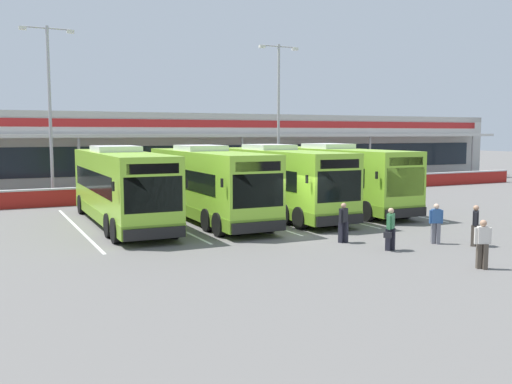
{
  "coord_description": "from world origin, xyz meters",
  "views": [
    {
      "loc": [
        -12.32,
        -21.14,
        4.43
      ],
      "look_at": [
        -0.54,
        3.0,
        1.6
      ],
      "focal_mm": 39.64,
      "sensor_mm": 36.0,
      "label": 1
    }
  ],
  "objects_px": {
    "coach_bus_right_centre": "(336,178)",
    "pedestrian_in_dark_coat": "(436,222)",
    "coach_bus_centre": "(277,182)",
    "coach_bus_leftmost": "(121,188)",
    "pedestrian_child": "(475,224)",
    "pedestrian_with_handbag": "(390,228)",
    "pedestrian_approaching_bus": "(483,243)",
    "coach_bus_left_centre": "(207,185)",
    "pedestrian_near_bin": "(343,221)",
    "lamp_post_centre": "(279,108)",
    "lamp_post_west": "(50,103)"
  },
  "relations": [
    {
      "from": "coach_bus_right_centre",
      "to": "pedestrian_child",
      "type": "distance_m",
      "value": 11.6
    },
    {
      "from": "coach_bus_left_centre",
      "to": "coach_bus_centre",
      "type": "height_order",
      "value": "same"
    },
    {
      "from": "pedestrian_approaching_bus",
      "to": "lamp_post_centre",
      "type": "height_order",
      "value": "lamp_post_centre"
    },
    {
      "from": "pedestrian_in_dark_coat",
      "to": "pedestrian_child",
      "type": "distance_m",
      "value": 1.47
    },
    {
      "from": "coach_bus_leftmost",
      "to": "pedestrian_with_handbag",
      "type": "relative_size",
      "value": 7.52
    },
    {
      "from": "coach_bus_centre",
      "to": "coach_bus_right_centre",
      "type": "height_order",
      "value": "same"
    },
    {
      "from": "lamp_post_centre",
      "to": "coach_bus_leftmost",
      "type": "bearing_deg",
      "value": -143.1
    },
    {
      "from": "coach_bus_leftmost",
      "to": "pedestrian_child",
      "type": "height_order",
      "value": "coach_bus_leftmost"
    },
    {
      "from": "pedestrian_child",
      "to": "pedestrian_approaching_bus",
      "type": "height_order",
      "value": "same"
    },
    {
      "from": "coach_bus_centre",
      "to": "pedestrian_near_bin",
      "type": "xyz_separation_m",
      "value": [
        -1.31,
        -8.15,
        -0.91
      ]
    },
    {
      "from": "pedestrian_in_dark_coat",
      "to": "pedestrian_near_bin",
      "type": "relative_size",
      "value": 1.0
    },
    {
      "from": "pedestrian_near_bin",
      "to": "lamp_post_centre",
      "type": "xyz_separation_m",
      "value": [
        7.41,
        19.33,
        5.42
      ]
    },
    {
      "from": "coach_bus_leftmost",
      "to": "pedestrian_near_bin",
      "type": "relative_size",
      "value": 7.52
    },
    {
      "from": "coach_bus_left_centre",
      "to": "coach_bus_right_centre",
      "type": "bearing_deg",
      "value": 4.14
    },
    {
      "from": "coach_bus_leftmost",
      "to": "lamp_post_west",
      "type": "relative_size",
      "value": 1.11
    },
    {
      "from": "coach_bus_centre",
      "to": "coach_bus_right_centre",
      "type": "bearing_deg",
      "value": 6.75
    },
    {
      "from": "coach_bus_centre",
      "to": "coach_bus_leftmost",
      "type": "bearing_deg",
      "value": 177.73
    },
    {
      "from": "coach_bus_right_centre",
      "to": "lamp_post_west",
      "type": "xyz_separation_m",
      "value": [
        -14.49,
        10.44,
        4.5
      ]
    },
    {
      "from": "coach_bus_left_centre",
      "to": "pedestrian_child",
      "type": "bearing_deg",
      "value": -57.27
    },
    {
      "from": "pedestrian_in_dark_coat",
      "to": "lamp_post_centre",
      "type": "height_order",
      "value": "lamp_post_centre"
    },
    {
      "from": "coach_bus_left_centre",
      "to": "pedestrian_in_dark_coat",
      "type": "distance_m",
      "value": 11.55
    },
    {
      "from": "coach_bus_right_centre",
      "to": "pedestrian_with_handbag",
      "type": "bearing_deg",
      "value": -114.14
    },
    {
      "from": "pedestrian_with_handbag",
      "to": "pedestrian_child",
      "type": "height_order",
      "value": "same"
    },
    {
      "from": "pedestrian_in_dark_coat",
      "to": "pedestrian_near_bin",
      "type": "height_order",
      "value": "same"
    },
    {
      "from": "coach_bus_left_centre",
      "to": "pedestrian_approaching_bus",
      "type": "height_order",
      "value": "coach_bus_left_centre"
    },
    {
      "from": "pedestrian_child",
      "to": "coach_bus_right_centre",
      "type": "bearing_deg",
      "value": 83.75
    },
    {
      "from": "coach_bus_leftmost",
      "to": "coach_bus_right_centre",
      "type": "xyz_separation_m",
      "value": [
        12.54,
        0.16,
        0.0
      ]
    },
    {
      "from": "pedestrian_approaching_bus",
      "to": "pedestrian_with_handbag",
      "type": "bearing_deg",
      "value": 102.6
    },
    {
      "from": "coach_bus_left_centre",
      "to": "coach_bus_right_centre",
      "type": "distance_m",
      "value": 8.28
    },
    {
      "from": "coach_bus_left_centre",
      "to": "pedestrian_near_bin",
      "type": "xyz_separation_m",
      "value": [
        2.76,
        -8.05,
        -0.91
      ]
    },
    {
      "from": "coach_bus_centre",
      "to": "lamp_post_west",
      "type": "bearing_deg",
      "value": 133.3
    },
    {
      "from": "pedestrian_approaching_bus",
      "to": "lamp_post_west",
      "type": "relative_size",
      "value": 0.15
    },
    {
      "from": "coach_bus_leftmost",
      "to": "pedestrian_near_bin",
      "type": "distance_m",
      "value": 11.06
    },
    {
      "from": "coach_bus_right_centre",
      "to": "pedestrian_with_handbag",
      "type": "relative_size",
      "value": 7.52
    },
    {
      "from": "coach_bus_left_centre",
      "to": "pedestrian_near_bin",
      "type": "relative_size",
      "value": 7.52
    },
    {
      "from": "coach_bus_left_centre",
      "to": "pedestrian_in_dark_coat",
      "type": "bearing_deg",
      "value": -58.92
    },
    {
      "from": "pedestrian_with_handbag",
      "to": "pedestrian_child",
      "type": "xyz_separation_m",
      "value": [
        3.53,
        -0.8,
        0.02
      ]
    },
    {
      "from": "coach_bus_right_centre",
      "to": "pedestrian_in_dark_coat",
      "type": "relative_size",
      "value": 7.52
    },
    {
      "from": "coach_bus_centre",
      "to": "pedestrian_near_bin",
      "type": "relative_size",
      "value": 7.52
    },
    {
      "from": "pedestrian_in_dark_coat",
      "to": "pedestrian_child",
      "type": "relative_size",
      "value": 1.0
    },
    {
      "from": "lamp_post_centre",
      "to": "pedestrian_approaching_bus",
      "type": "bearing_deg",
      "value": -103.26
    },
    {
      "from": "coach_bus_leftmost",
      "to": "coach_bus_right_centre",
      "type": "distance_m",
      "value": 12.54
    },
    {
      "from": "pedestrian_child",
      "to": "pedestrian_with_handbag",
      "type": "bearing_deg",
      "value": 167.23
    },
    {
      "from": "coach_bus_left_centre",
      "to": "pedestrian_with_handbag",
      "type": "xyz_separation_m",
      "value": [
        3.47,
        -10.09,
        -0.93
      ]
    },
    {
      "from": "coach_bus_leftmost",
      "to": "coach_bus_right_centre",
      "type": "height_order",
      "value": "same"
    },
    {
      "from": "pedestrian_in_dark_coat",
      "to": "lamp_post_west",
      "type": "bearing_deg",
      "value": 120.22
    },
    {
      "from": "pedestrian_in_dark_coat",
      "to": "pedestrian_child",
      "type": "xyz_separation_m",
      "value": [
        1.06,
        -1.03,
        0.0
      ]
    },
    {
      "from": "coach_bus_centre",
      "to": "pedestrian_child",
      "type": "xyz_separation_m",
      "value": [
        2.93,
        -11.0,
        -0.91
      ]
    },
    {
      "from": "coach_bus_left_centre",
      "to": "pedestrian_in_dark_coat",
      "type": "xyz_separation_m",
      "value": [
        5.95,
        -9.87,
        -0.91
      ]
    },
    {
      "from": "pedestrian_near_bin",
      "to": "pedestrian_approaching_bus",
      "type": "relative_size",
      "value": 1.0
    }
  ]
}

